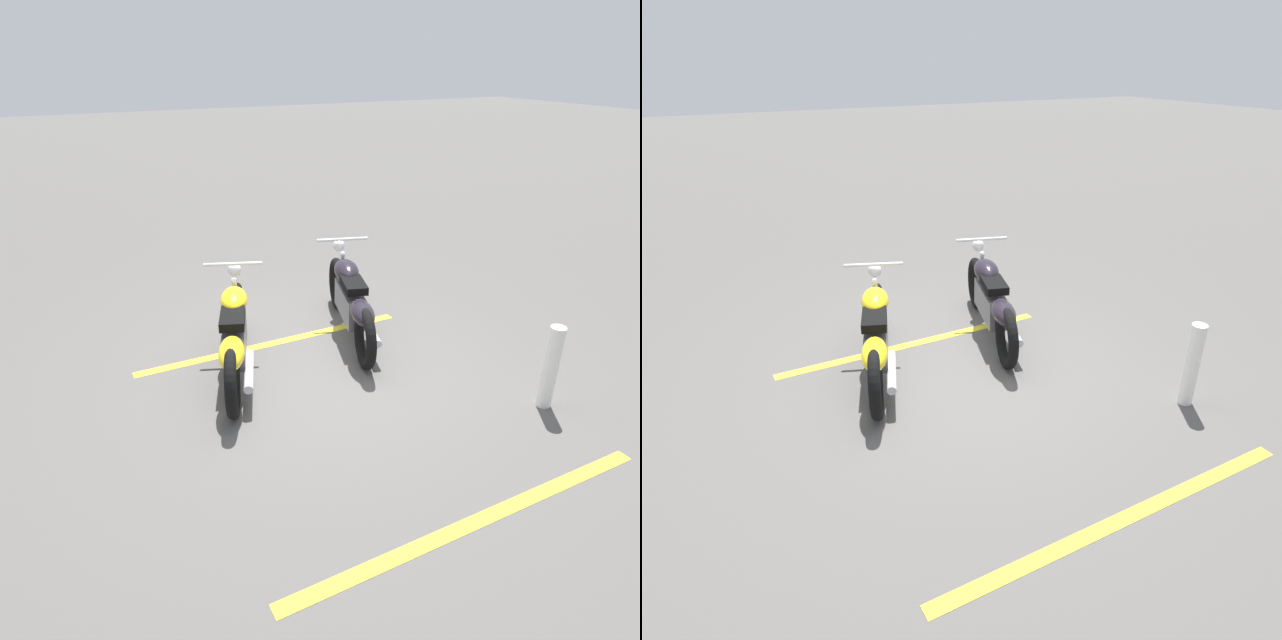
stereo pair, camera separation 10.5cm
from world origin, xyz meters
TOP-DOWN VIEW (x-y plane):
  - ground_plane at (0.00, 0.00)m, footprint 60.00×60.00m
  - motorcycle_bright_foreground at (-0.22, -0.76)m, footprint 2.13×0.91m
  - motorcycle_dark_foreground at (-0.45, 0.73)m, footprint 2.17×0.82m
  - bollard_post at (1.63, 1.69)m, footprint 0.14×0.14m
  - parking_stripe_near at (-0.67, -0.16)m, footprint 0.17×3.20m
  - parking_stripe_mid at (2.50, 0.15)m, footprint 0.17×3.20m

SIDE VIEW (x-z plane):
  - ground_plane at x=0.00m, z-range 0.00..0.00m
  - parking_stripe_near at x=-0.67m, z-range 0.00..0.01m
  - parking_stripe_mid at x=2.50m, z-range 0.00..0.01m
  - bollard_post at x=1.63m, z-range 0.00..0.84m
  - motorcycle_bright_foreground at x=-0.22m, z-range -0.06..0.98m
  - motorcycle_dark_foreground at x=-0.45m, z-range -0.06..0.98m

